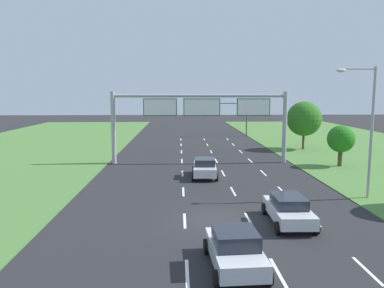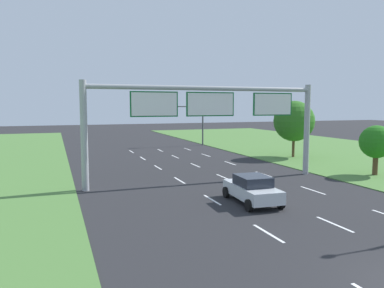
{
  "view_description": "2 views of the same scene",
  "coord_description": "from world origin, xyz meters",
  "px_view_note": "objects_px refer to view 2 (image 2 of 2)",
  "views": [
    {
      "loc": [
        -2.04,
        -19.47,
        6.83
      ],
      "look_at": [
        -0.85,
        14.17,
        2.26
      ],
      "focal_mm": 35.0,
      "sensor_mm": 36.0,
      "label": 1
    },
    {
      "loc": [
        -10.13,
        -7.36,
        5.43
      ],
      "look_at": [
        -0.35,
        19.16,
        2.49
      ],
      "focal_mm": 35.0,
      "sensor_mm": 36.0,
      "label": 2
    }
  ],
  "objects_px": {
    "sign_gantry": "(210,112)",
    "roadside_tree_far": "(294,121)",
    "car_near_red": "(252,189)",
    "traffic_light_mast": "(189,117)",
    "roadside_tree_mid": "(376,142)"
  },
  "relations": [
    {
      "from": "roadside_tree_mid",
      "to": "roadside_tree_far",
      "type": "xyz_separation_m",
      "value": [
        0.08,
        10.7,
        1.18
      ]
    },
    {
      "from": "car_near_red",
      "to": "traffic_light_mast",
      "type": "distance_m",
      "value": 29.95
    },
    {
      "from": "traffic_light_mast",
      "to": "roadside_tree_mid",
      "type": "bearing_deg",
      "value": -76.08
    },
    {
      "from": "sign_gantry",
      "to": "roadside_tree_far",
      "type": "height_order",
      "value": "sign_gantry"
    },
    {
      "from": "car_near_red",
      "to": "roadside_tree_far",
      "type": "distance_m",
      "value": 19.82
    },
    {
      "from": "sign_gantry",
      "to": "roadside_tree_far",
      "type": "relative_size",
      "value": 2.93
    },
    {
      "from": "car_near_red",
      "to": "roadside_tree_mid",
      "type": "distance_m",
      "value": 13.67
    },
    {
      "from": "roadside_tree_far",
      "to": "traffic_light_mast",
      "type": "bearing_deg",
      "value": 113.64
    },
    {
      "from": "sign_gantry",
      "to": "car_near_red",
      "type": "bearing_deg",
      "value": -90.95
    },
    {
      "from": "roadside_tree_mid",
      "to": "roadside_tree_far",
      "type": "relative_size",
      "value": 0.66
    },
    {
      "from": "traffic_light_mast",
      "to": "car_near_red",
      "type": "bearing_deg",
      "value": -103.1
    },
    {
      "from": "car_near_red",
      "to": "roadside_tree_mid",
      "type": "relative_size",
      "value": 1.09
    },
    {
      "from": "sign_gantry",
      "to": "traffic_light_mast",
      "type": "distance_m",
      "value": 23.7
    },
    {
      "from": "traffic_light_mast",
      "to": "roadside_tree_far",
      "type": "height_order",
      "value": "roadside_tree_far"
    },
    {
      "from": "car_near_red",
      "to": "roadside_tree_far",
      "type": "height_order",
      "value": "roadside_tree_far"
    }
  ]
}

